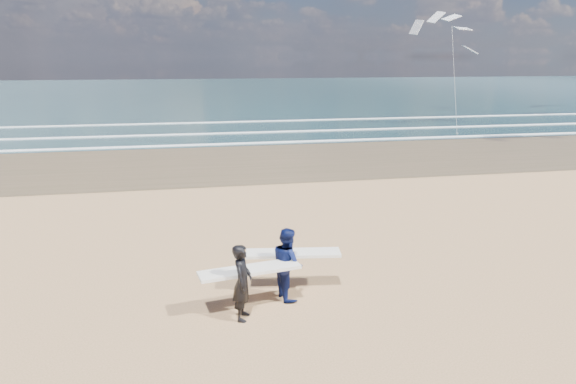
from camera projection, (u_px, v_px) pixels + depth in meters
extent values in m
cube|color=brown|center=(533.00, 148.00, 31.06)|extent=(220.00, 12.00, 0.01)
cube|color=#183336|center=(316.00, 91.00, 82.28)|extent=(220.00, 100.00, 0.02)
cube|color=white|center=(489.00, 136.00, 35.60)|extent=(220.00, 0.50, 0.05)
cube|color=white|center=(455.00, 127.00, 40.06)|extent=(220.00, 0.50, 0.05)
cube|color=white|center=(419.00, 117.00, 46.22)|extent=(220.00, 0.50, 0.05)
imported|color=black|center=(242.00, 282.00, 10.65)|extent=(0.55, 0.69, 1.65)
cube|color=white|center=(250.00, 270.00, 10.99)|extent=(2.26, 0.88, 0.07)
imported|color=#0D1648|center=(288.00, 263.00, 11.62)|extent=(0.77, 0.91, 1.66)
cube|color=white|center=(293.00, 253.00, 11.97)|extent=(2.25, 0.84, 0.07)
cube|color=slate|center=(457.00, 133.00, 36.65)|extent=(0.12, 0.12, 0.10)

